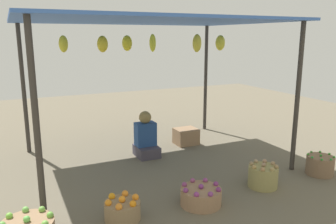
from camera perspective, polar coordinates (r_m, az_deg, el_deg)
name	(u,v)px	position (r m, az deg, el deg)	size (l,w,h in m)	color
ground_plane	(151,160)	(5.73, -2.80, -8.00)	(14.00, 14.00, 0.00)	#685E4C
market_stall_structure	(150,28)	(5.38, -3.05, 13.80)	(3.92, 2.89, 2.27)	#38332D
vendor_person	(146,139)	(5.84, -3.72, -4.52)	(0.36, 0.44, 0.78)	#413D4A
basket_oranges	(122,210)	(4.00, -7.63, -15.86)	(0.41, 0.41, 0.28)	#907551
basket_purple_onions	(201,196)	(4.30, 5.52, -13.81)	(0.50, 0.50, 0.27)	#977353
basket_potatoes	(263,176)	(4.89, 15.59, -10.27)	(0.40, 0.40, 0.35)	#948950
basket_green_chilies	(320,165)	(5.60, 24.06, -8.12)	(0.40, 0.40, 0.31)	#7C6047
wooden_crate_near_vendor	(186,136)	(6.51, 3.02, -4.08)	(0.41, 0.35, 0.30)	#957150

